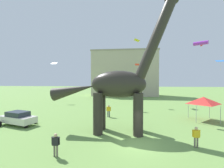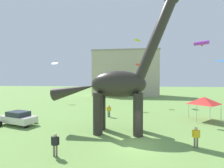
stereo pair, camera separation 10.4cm
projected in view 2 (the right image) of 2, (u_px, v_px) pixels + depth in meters
The scene contains 15 objects.
ground_plane at pixel (135, 145), 12.68m from camera, with size 240.00×240.00×0.00m, color #6B9347.
dinosaur_sculpture at pixel (118, 84), 15.72m from camera, with size 12.43×2.63×12.99m.
parked_sedan_left at pixel (18, 118), 18.38m from camera, with size 4.53×2.89×1.55m.
person_vendor_side at pixel (109, 110), 22.36m from camera, with size 0.63×0.28×1.67m.
person_watching_child at pixel (55, 142), 10.76m from camera, with size 0.58×0.26×1.55m.
person_strolling_adult at pixel (140, 105), 26.11m from camera, with size 0.66×0.29×1.76m.
person_far_spectator at pixel (196, 135), 12.15m from camera, with size 0.59×0.26×1.57m.
festival_canopy_tent at pixel (204, 100), 20.30m from camera, with size 3.15×3.15×3.00m.
kite_trailing at pixel (55, 63), 39.04m from camera, with size 1.38×0.95×0.49m.
kite_near_high at pixel (153, 50), 22.10m from camera, with size 0.52×0.52×0.56m.
kite_near_low at pixel (138, 65), 32.99m from camera, with size 0.99×0.80×1.16m.
kite_mid_center at pixel (202, 43), 27.39m from camera, with size 2.23×2.35×0.66m.
kite_high_left at pixel (222, 61), 29.59m from camera, with size 1.76×1.42×2.00m.
kite_apex at pixel (137, 40), 36.88m from camera, with size 1.44×1.80×0.45m.
background_building_block at pixel (125, 73), 54.24m from camera, with size 21.62×8.23×14.93m.
Camera 2 is at (-0.22, -12.70, 5.08)m, focal length 25.92 mm.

